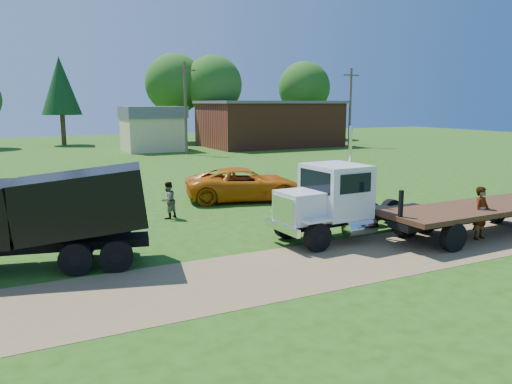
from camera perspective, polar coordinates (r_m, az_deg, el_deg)
name	(u,v)px	position (r m, az deg, el deg)	size (l,w,h in m)	color
ground	(355,258)	(16.90, 11.23, -7.45)	(140.00, 140.00, 0.00)	#24480F
dirt_track	(355,258)	(16.90, 11.24, -7.43)	(120.00, 4.20, 0.01)	brown
white_semi_tractor	(337,202)	(18.78, 9.28, -1.10)	(7.03, 2.69, 4.20)	black
black_dump_truck	(37,214)	(16.60, -23.70, -2.31)	(7.36, 3.60, 3.12)	black
orange_pickup	(245,184)	(26.14, -1.31, 0.89)	(2.83, 6.14, 1.71)	#C66009
flatbed_trailer	(478,213)	(20.98, 24.05, -2.17)	(8.22, 2.60, 2.10)	#342110
spectator_a	(481,213)	(20.40, 24.32, -2.23)	(0.73, 0.48, 2.00)	#999999
spectator_b	(168,200)	(22.32, -10.01, -0.94)	(0.80, 0.62, 1.64)	#999999
brick_building	(269,123)	(59.69, 1.51, 7.84)	(15.40, 10.40, 5.30)	brown
tan_shed	(153,128)	(54.56, -11.70, 7.17)	(6.20, 5.40, 4.70)	tan
utility_poles	(185,106)	(50.28, -8.07, 9.65)	(42.20, 0.28, 9.00)	#4E412C
tree_row	(143,86)	(64.15, -12.74, 11.72)	(57.14, 10.23, 11.34)	#312114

